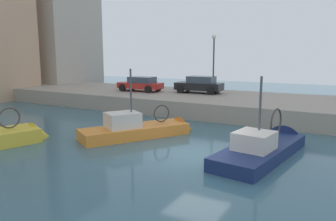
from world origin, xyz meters
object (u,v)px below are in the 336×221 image
at_px(parked_car_black, 200,84).
at_px(parked_car_red, 141,84).
at_px(fishing_boat_navy, 265,152).
at_px(fishing_boat_orange, 141,134).
at_px(quay_streetlamp, 214,54).

relative_size(parked_car_black, parked_car_red, 1.01).
xyz_separation_m(parked_car_black, parked_car_red, (-1.35, 5.06, -0.06)).
bearing_deg(fishing_boat_navy, fishing_boat_orange, 88.75).
relative_size(fishing_boat_orange, parked_car_red, 1.69).
distance_m(parked_car_black, parked_car_red, 5.23).
distance_m(fishing_boat_navy, parked_car_black, 13.71).
bearing_deg(quay_streetlamp, parked_car_red, 107.00).
xyz_separation_m(fishing_boat_orange, parked_car_red, (9.41, 6.40, 1.73)).
xyz_separation_m(fishing_boat_orange, fishing_boat_navy, (-0.15, -6.76, -0.02)).
relative_size(fishing_boat_orange, parked_car_black, 1.67).
relative_size(fishing_boat_orange, fishing_boat_navy, 0.93).
bearing_deg(quay_streetlamp, fishing_boat_orange, -178.26).
distance_m(fishing_boat_orange, fishing_boat_navy, 6.76).
distance_m(fishing_boat_orange, parked_car_black, 10.99).
xyz_separation_m(parked_car_black, quay_streetlamp, (0.50, -1.00, 2.53)).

